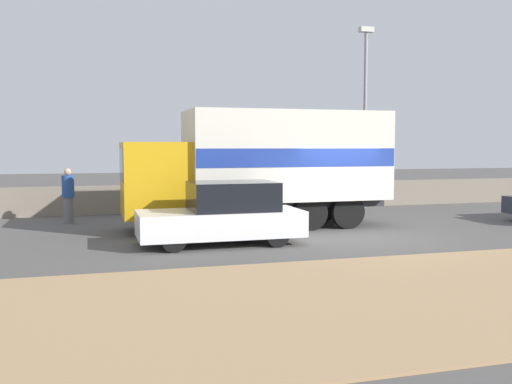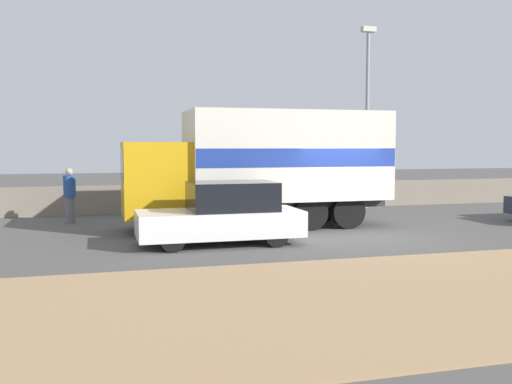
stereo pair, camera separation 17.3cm
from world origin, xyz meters
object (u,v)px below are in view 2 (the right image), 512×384
pedestrian (70,195)px  street_lamp (367,105)px  box_truck (268,162)px  car_hatchback (224,214)px

pedestrian → street_lamp: bearing=7.5°
box_truck → car_hatchback: 3.47m
street_lamp → car_hatchback: 10.50m
car_hatchback → street_lamp: bearing=-137.3°
box_truck → pedestrian: size_ratio=4.48×
street_lamp → pedestrian: street_lamp is taller
box_truck → car_hatchback: (-1.95, -2.60, -1.24)m
street_lamp → box_truck: (-5.36, -4.14, -2.13)m
box_truck → pedestrian: 6.54m
street_lamp → box_truck: bearing=-142.3°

